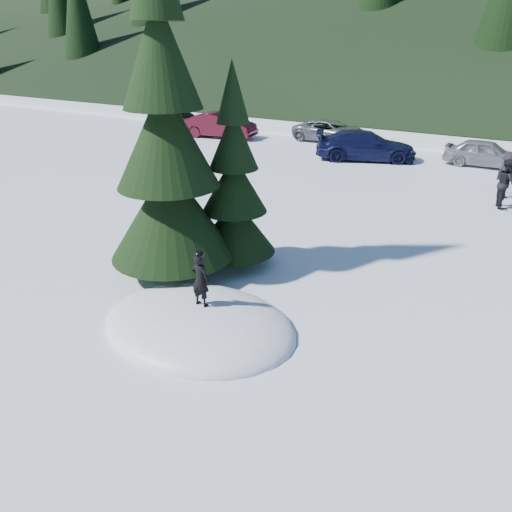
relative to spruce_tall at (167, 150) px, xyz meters
The scene contains 12 objects.
ground 4.37m from the spruce_tall, 39.29° to the right, with size 200.00×200.00×0.00m, color white.
snow_mound 4.37m from the spruce_tall, 39.29° to the right, with size 4.48×3.52×0.96m, color white.
spruce_tall is the anchor object (origin of this frame).
spruce_short 2.11m from the spruce_tall, 54.46° to the left, with size 2.20×2.20×5.37m.
child_skier 3.54m from the spruce_tall, 37.11° to the right, with size 0.44×0.29×1.20m, color black.
adult_0 12.96m from the spruce_tall, 58.78° to the left, with size 0.88×0.69×1.81m, color black.
adult_2 14.07m from the spruce_tall, 62.24° to the left, with size 1.15×0.66×1.78m, color black.
car_0 23.52m from the spruce_tall, 129.61° to the left, with size 1.74×4.33×1.48m, color black.
car_1 20.18m from the spruce_tall, 122.28° to the left, with size 1.62×4.64×1.53m, color #3B0A15.
car_2 19.90m from the spruce_tall, 102.14° to the left, with size 2.13×4.62×1.28m, color #575B5F.
car_3 15.95m from the spruce_tall, 92.27° to the left, with size 2.06×5.07×1.47m, color #0E1133.
car_4 18.30m from the spruce_tall, 74.39° to the left, with size 1.54×3.83×1.30m, color gray.
Camera 1 is at (6.02, -7.29, 5.79)m, focal length 35.00 mm.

